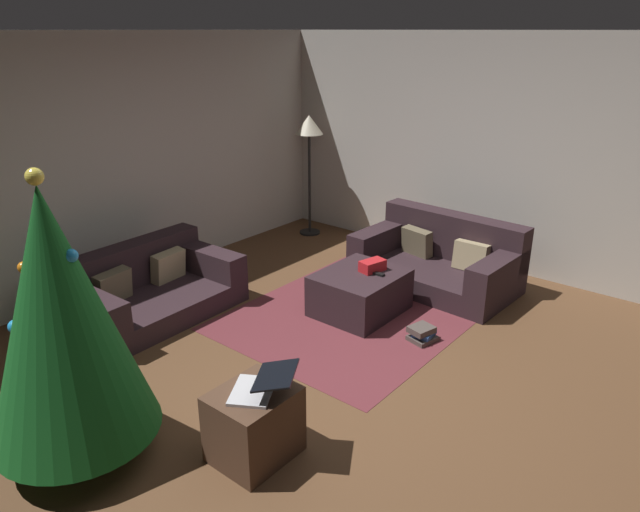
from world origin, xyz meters
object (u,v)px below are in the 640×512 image
at_px(gift_box, 372,266).
at_px(couch_left, 147,289).
at_px(ottoman, 360,293).
at_px(book_stack, 422,334).
at_px(corner_lamp, 309,134).
at_px(tv_remote, 377,273).
at_px(christmas_tree, 60,316).
at_px(couch_right, 440,260).
at_px(side_table, 254,424).
at_px(laptop, 261,385).

bearing_deg(gift_box, couch_left, 131.06).
distance_m(ottoman, book_stack, 0.79).
bearing_deg(corner_lamp, tv_remote, -124.85).
distance_m(tv_remote, christmas_tree, 2.98).
distance_m(couch_right, side_table, 3.28).
xyz_separation_m(gift_box, tv_remote, (-0.05, -0.08, -0.04)).
xyz_separation_m(tv_remote, side_table, (-2.20, -0.55, -0.18)).
height_order(couch_left, ottoman, couch_left).
distance_m(tv_remote, side_table, 2.27).
xyz_separation_m(couch_left, ottoman, (1.32, -1.60, -0.04)).
height_order(ottoman, book_stack, ottoman).
bearing_deg(couch_right, book_stack, 115.19).
bearing_deg(laptop, christmas_tree, 128.28).
relative_size(couch_right, gift_box, 6.95).
relative_size(couch_left, gift_box, 6.64).
xyz_separation_m(side_table, book_stack, (2.02, -0.08, -0.18)).
bearing_deg(christmas_tree, gift_box, -4.81).
distance_m(couch_left, gift_box, 2.21).
bearing_deg(book_stack, tv_remote, 74.02).
relative_size(couch_left, christmas_tree, 0.86).
relative_size(gift_box, corner_lamp, 0.16).
height_order(christmas_tree, book_stack, christmas_tree).
bearing_deg(couch_right, laptop, 101.06).
bearing_deg(book_stack, laptop, 179.03).
height_order(couch_left, book_stack, couch_left).
xyz_separation_m(book_stack, corner_lamp, (1.61, 2.69, 1.28)).
bearing_deg(corner_lamp, couch_right, -99.88).
relative_size(christmas_tree, side_table, 3.67).
bearing_deg(tv_remote, couch_right, -8.00).
xyz_separation_m(couch_left, tv_remote, (1.39, -1.74, 0.18)).
bearing_deg(side_table, tv_remote, 14.07).
height_order(christmas_tree, side_table, christmas_tree).
relative_size(christmas_tree, laptop, 3.74).
bearing_deg(couch_left, book_stack, 115.41).
relative_size(tv_remote, side_table, 0.31).
distance_m(couch_left, book_stack, 2.67).
bearing_deg(couch_left, corner_lamp, -175.25).
xyz_separation_m(couch_right, tv_remote, (-1.05, 0.12, 0.15)).
xyz_separation_m(couch_right, gift_box, (-1.00, 0.20, 0.19)).
relative_size(ottoman, christmas_tree, 0.44).
xyz_separation_m(couch_left, christmas_tree, (-1.51, -1.41, 0.76)).
relative_size(gift_box, book_stack, 0.92).
distance_m(tv_remote, laptop, 2.25).
bearing_deg(ottoman, gift_box, -24.21).
relative_size(ottoman, gift_box, 3.39).
xyz_separation_m(ottoman, gift_box, (0.12, -0.05, 0.26)).
height_order(gift_box, tv_remote, gift_box).
xyz_separation_m(couch_right, ottoman, (-1.13, 0.26, -0.07)).
bearing_deg(couch_left, gift_box, 129.41).
bearing_deg(side_table, gift_box, 15.76).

